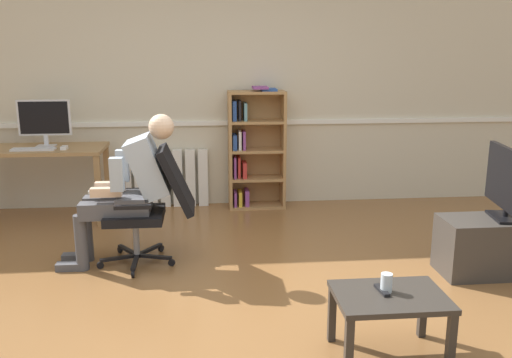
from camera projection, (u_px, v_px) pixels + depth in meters
ground_plane at (246, 307)px, 3.80m from camera, size 18.00×18.00×0.00m
back_wall at (227, 83)px, 6.04m from camera, size 12.00×0.13×2.70m
computer_desk at (41, 158)px, 5.55m from camera, size 1.27×0.61×0.76m
imac_monitor at (44, 120)px, 5.54m from camera, size 0.52×0.14×0.47m
keyboard at (33, 149)px, 5.38m from camera, size 0.41×0.12×0.02m
computer_mouse at (64, 148)px, 5.43m from camera, size 0.06×0.10×0.03m
bookshelf at (253, 149)px, 6.03m from camera, size 0.61×0.29×1.33m
radiator at (165, 178)px, 6.12m from camera, size 0.94×0.08×0.64m
office_chair at (154, 201)px, 4.47m from camera, size 0.80×0.61×0.97m
person_seated at (129, 186)px, 4.42m from camera, size 0.97×0.40×1.23m
tv_stand at (502, 246)px, 4.33m from camera, size 0.97×0.40×0.45m
tv_screen at (509, 183)px, 4.21m from camera, size 0.25×0.83×0.54m
coffee_table at (390, 304)px, 3.13m from camera, size 0.63×0.46×0.39m
drinking_glass at (386, 283)px, 3.14m from camera, size 0.07×0.07×0.11m
spare_remote at (382, 290)px, 3.15m from camera, size 0.05×0.15×0.02m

